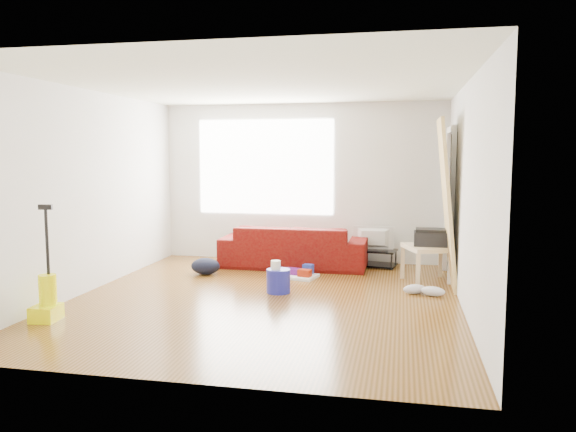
% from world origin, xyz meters
% --- Properties ---
extents(room, '(4.51, 5.01, 2.51)m').
position_xyz_m(room, '(0.07, 0.15, 1.25)').
color(room, '#52310C').
rests_on(room, ground).
extents(sofa, '(2.19, 0.86, 0.64)m').
position_xyz_m(sofa, '(-0.02, 1.95, 0.00)').
color(sofa, '#4E0002').
rests_on(sofa, ground).
extents(tv_stand, '(0.76, 0.51, 0.26)m').
position_xyz_m(tv_stand, '(1.15, 2.22, 0.14)').
color(tv_stand, black).
rests_on(tv_stand, ground).
extents(tv, '(0.61, 0.08, 0.35)m').
position_xyz_m(tv, '(1.15, 2.22, 0.44)').
color(tv, black).
rests_on(tv, tv_stand).
extents(side_table, '(0.78, 0.78, 0.50)m').
position_xyz_m(side_table, '(1.95, 1.31, 0.42)').
color(side_table, tan).
rests_on(side_table, ground).
extents(printer, '(0.43, 0.33, 0.22)m').
position_xyz_m(printer, '(1.95, 1.31, 0.60)').
color(printer, black).
rests_on(printer, side_table).
extents(bucket, '(0.30, 0.30, 0.29)m').
position_xyz_m(bucket, '(0.09, 0.34, 0.00)').
color(bucket, '#1D2198').
rests_on(bucket, ground).
extents(toilet_paper, '(0.12, 0.12, 0.11)m').
position_xyz_m(toilet_paper, '(0.06, 0.32, 0.20)').
color(toilet_paper, white).
rests_on(toilet_paper, bucket).
extents(cleaning_tray, '(0.56, 0.49, 0.17)m').
position_xyz_m(cleaning_tray, '(0.20, 1.23, 0.05)').
color(cleaning_tray, white).
rests_on(cleaning_tray, ground).
extents(backpack, '(0.43, 0.36, 0.23)m').
position_xyz_m(backpack, '(-1.16, 1.17, 0.00)').
color(backpack, black).
rests_on(backpack, ground).
extents(sneakers, '(0.53, 0.27, 0.12)m').
position_xyz_m(sneakers, '(1.85, 0.57, 0.06)').
color(sneakers, silver).
rests_on(sneakers, ground).
extents(vacuum, '(0.28, 0.31, 1.20)m').
position_xyz_m(vacuum, '(-2.00, -1.27, 0.22)').
color(vacuum, '#EEF101').
rests_on(vacuum, ground).
extents(door_panel, '(0.27, 0.87, 2.16)m').
position_xyz_m(door_panel, '(2.13, 1.08, 0.00)').
color(door_panel, tan).
rests_on(door_panel, ground).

